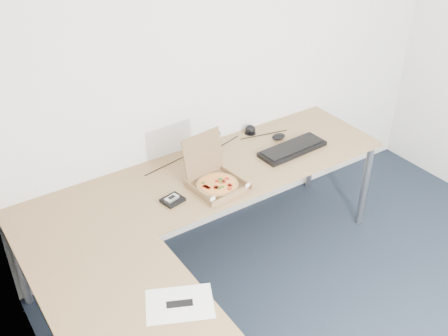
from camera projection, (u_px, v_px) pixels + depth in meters
desk at (199, 230)px, 2.99m from camera, size 2.50×2.20×0.73m
pizza_box at (216, 182)px, 3.28m from camera, size 0.29×0.34×0.30m
drinking_glass at (216, 140)px, 3.68m from camera, size 0.06×0.06×0.11m
keyboard at (292, 149)px, 3.65m from camera, size 0.50×0.20×0.03m
mouse at (279, 137)px, 3.79m from camera, size 0.11×0.08×0.04m
wallet at (173, 200)px, 3.16m from camera, size 0.14×0.13×0.02m
phone at (172, 198)px, 3.14m from camera, size 0.09×0.06×0.02m
paper_sheet at (180, 304)px, 2.49m from camera, size 0.38×0.34×0.00m
dome_speaker at (250, 129)px, 3.85m from camera, size 0.08×0.08×0.07m
cable_bundle at (215, 150)px, 3.67m from camera, size 0.55×0.11×0.01m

